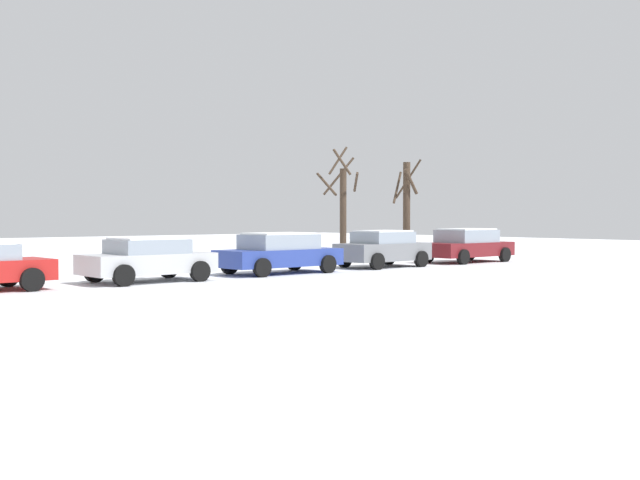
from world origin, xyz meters
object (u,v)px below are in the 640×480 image
at_px(parked_car_maroon, 467,245).
at_px(parked_car_silver, 148,259).
at_px(parked_car_blue, 279,253).
at_px(parked_car_gray, 383,248).

bearing_deg(parked_car_maroon, parked_car_silver, -178.95).
xyz_separation_m(parked_car_blue, parked_car_gray, (5.20, 0.06, 0.01)).
relative_size(parked_car_gray, parked_car_maroon, 0.86).
distance_m(parked_car_blue, parked_car_gray, 5.20).
height_order(parked_car_blue, parked_car_maroon, parked_car_maroon).
bearing_deg(parked_car_gray, parked_car_blue, -179.29).
bearing_deg(parked_car_gray, parked_car_maroon, 0.42).
bearing_deg(parked_car_blue, parked_car_gray, 0.71).
height_order(parked_car_silver, parked_car_maroon, parked_car_maroon).
distance_m(parked_car_silver, parked_car_gray, 10.39).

